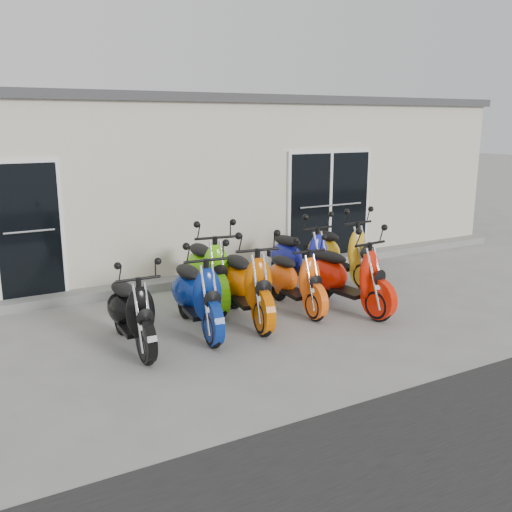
% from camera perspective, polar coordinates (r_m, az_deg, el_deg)
% --- Properties ---
extents(ground, '(80.00, 80.00, 0.00)m').
position_cam_1_polar(ground, '(8.91, 1.89, -5.48)').
color(ground, gray).
rests_on(ground, ground).
extents(building, '(14.00, 6.00, 3.20)m').
position_cam_1_polar(building, '(13.22, -9.87, 7.61)').
color(building, beige).
rests_on(building, ground).
extents(roof_cap, '(14.20, 6.20, 0.16)m').
position_cam_1_polar(roof_cap, '(13.17, -10.17, 14.91)').
color(roof_cap, '#3F3F42').
rests_on(roof_cap, building).
extents(front_step, '(14.00, 0.40, 0.15)m').
position_cam_1_polar(front_step, '(10.59, -3.76, -2.01)').
color(front_step, gray).
rests_on(front_step, ground).
extents(door_left, '(1.07, 0.08, 2.22)m').
position_cam_1_polar(door_left, '(9.59, -21.81, 2.70)').
color(door_left, black).
rests_on(door_left, front_step).
extents(door_right, '(2.02, 0.08, 2.22)m').
position_cam_1_polar(door_right, '(11.80, 7.35, 5.37)').
color(door_right, black).
rests_on(door_right, front_step).
extents(scooter_front_black, '(0.66, 1.74, 1.27)m').
position_cam_1_polar(scooter_front_black, '(7.45, -12.41, -4.44)').
color(scooter_front_black, black).
rests_on(scooter_front_black, ground).
extents(scooter_front_blue, '(0.86, 1.94, 1.39)m').
position_cam_1_polar(scooter_front_blue, '(7.88, -5.96, -2.78)').
color(scooter_front_blue, navy).
rests_on(scooter_front_blue, ground).
extents(scooter_front_orange_a, '(1.00, 2.04, 1.44)m').
position_cam_1_polar(scooter_front_orange_a, '(8.25, -0.93, -1.78)').
color(scooter_front_orange_a, '#CE5701').
rests_on(scooter_front_orange_a, ground).
extents(scooter_front_orange_b, '(0.69, 1.73, 1.26)m').
position_cam_1_polar(scooter_front_orange_b, '(8.78, 3.95, -1.50)').
color(scooter_front_orange_b, '#FF5D10').
rests_on(scooter_front_orange_b, ground).
extents(scooter_front_red, '(0.91, 1.97, 1.40)m').
position_cam_1_polar(scooter_front_red, '(8.85, 9.16, -1.04)').
color(scooter_front_red, red).
rests_on(scooter_front_red, ground).
extents(scooter_back_green, '(1.00, 2.05, 1.45)m').
position_cam_1_polar(scooter_back_green, '(9.06, -4.90, -0.42)').
color(scooter_back_green, '#62D70C').
rests_on(scooter_back_green, ground).
extents(scooter_back_blue, '(0.82, 1.95, 1.41)m').
position_cam_1_polar(scooter_back_blue, '(9.94, 4.52, 0.70)').
color(scooter_back_blue, '#181E98').
rests_on(scooter_back_blue, ground).
extents(scooter_back_yellow, '(0.84, 1.99, 1.44)m').
position_cam_1_polar(scooter_back_yellow, '(10.39, 8.37, 1.24)').
color(scooter_back_yellow, '#F0AE1B').
rests_on(scooter_back_yellow, ground).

